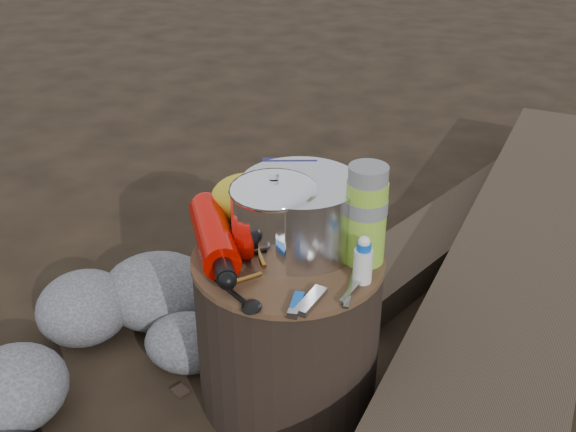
# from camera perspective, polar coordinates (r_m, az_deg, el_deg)

# --- Properties ---
(ground) EXTENTS (60.00, 60.00, 0.00)m
(ground) POSITION_cam_1_polar(r_m,az_deg,el_deg) (1.71, 0.00, -14.24)
(ground) COLOR black
(ground) RESTS_ON ground
(stump) EXTENTS (0.41, 0.41, 0.38)m
(stump) POSITION_cam_1_polar(r_m,az_deg,el_deg) (1.59, 0.00, -9.21)
(stump) COLOR black
(stump) RESTS_ON ground
(rock_ring) EXTENTS (0.42, 0.92, 0.18)m
(rock_ring) POSITION_cam_1_polar(r_m,az_deg,el_deg) (1.64, -15.57, -13.67)
(rock_ring) COLOR #545459
(rock_ring) RESTS_ON ground
(log_main) EXTENTS (0.99, 2.20, 0.18)m
(log_main) POSITION_cam_1_polar(r_m,az_deg,el_deg) (2.09, 18.85, -3.88)
(log_main) COLOR #33281E
(log_main) RESTS_ON ground
(log_small) EXTENTS (0.77, 1.04, 0.09)m
(log_small) POSITION_cam_1_polar(r_m,az_deg,el_deg) (2.30, 12.91, -1.25)
(log_small) COLOR #33281E
(log_small) RESTS_ON ground
(foil_windscreen) EXTENTS (0.26, 0.26, 0.16)m
(foil_windscreen) POSITION_cam_1_polar(r_m,az_deg,el_deg) (1.48, 1.04, 0.20)
(foil_windscreen) COLOR silver
(foil_windscreen) RESTS_ON stump
(camping_pot) EXTENTS (0.18, 0.18, 0.18)m
(camping_pot) POSITION_cam_1_polar(r_m,az_deg,el_deg) (1.44, -1.14, -0.04)
(camping_pot) COLOR white
(camping_pot) RESTS_ON stump
(fuel_bottle) EXTENTS (0.20, 0.33, 0.08)m
(fuel_bottle) POSITION_cam_1_polar(r_m,az_deg,el_deg) (1.49, -6.15, -1.58)
(fuel_bottle) COLOR #C40700
(fuel_bottle) RESTS_ON stump
(thermos) EXTENTS (0.09, 0.09, 0.21)m
(thermos) POSITION_cam_1_polar(r_m,az_deg,el_deg) (1.42, 6.45, 0.07)
(thermos) COLOR #82B830
(thermos) RESTS_ON stump
(travel_mug) EXTENTS (0.09, 0.09, 0.14)m
(travel_mug) POSITION_cam_1_polar(r_m,az_deg,el_deg) (1.52, 5.83, 0.46)
(travel_mug) COLOR black
(travel_mug) RESTS_ON stump
(stuff_sack) EXTENTS (0.17, 0.14, 0.12)m
(stuff_sack) POSITION_cam_1_polar(r_m,az_deg,el_deg) (1.58, -3.29, 1.35)
(stuff_sack) COLOR yellow
(stuff_sack) RESTS_ON stump
(food_pouch) EXTENTS (0.13, 0.05, 0.16)m
(food_pouch) POSITION_cam_1_polar(r_m,az_deg,el_deg) (1.57, 0.14, 2.00)
(food_pouch) COLOR #16114A
(food_pouch) RESTS_ON stump
(lighter) EXTENTS (0.02, 0.08, 0.01)m
(lighter) POSITION_cam_1_polar(r_m,az_deg,el_deg) (1.33, 0.74, -7.12)
(lighter) COLOR blue
(lighter) RESTS_ON stump
(multitool) EXTENTS (0.06, 0.10, 0.01)m
(multitool) POSITION_cam_1_polar(r_m,az_deg,el_deg) (1.33, 1.89, -7.02)
(multitool) COLOR #A8A8AD
(multitool) RESTS_ON stump
(pot_grabber) EXTENTS (0.06, 0.13, 0.01)m
(pot_grabber) POSITION_cam_1_polar(r_m,az_deg,el_deg) (1.38, 5.18, -5.91)
(pot_grabber) COLOR #A8A8AD
(pot_grabber) RESTS_ON stump
(spork) EXTENTS (0.13, 0.13, 0.01)m
(spork) POSITION_cam_1_polar(r_m,az_deg,el_deg) (1.37, -4.80, -6.12)
(spork) COLOR black
(spork) RESTS_ON stump
(squeeze_bottle) EXTENTS (0.04, 0.04, 0.09)m
(squeeze_bottle) POSITION_cam_1_polar(r_m,az_deg,el_deg) (1.38, 6.22, -3.77)
(squeeze_bottle) COLOR silver
(squeeze_bottle) RESTS_ON stump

